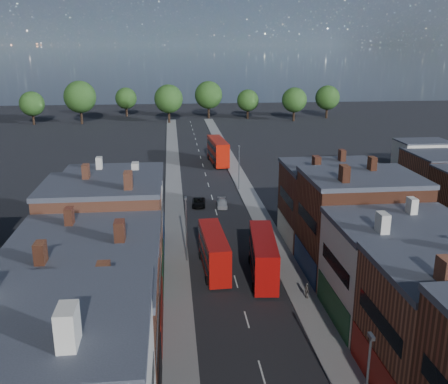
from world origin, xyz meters
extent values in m
cube|color=gray|center=(-6.50, 50.00, 0.06)|extent=(3.00, 200.00, 0.12)
cube|color=gray|center=(6.50, 50.00, 0.06)|extent=(3.00, 200.00, 0.12)
cube|color=brown|center=(-14.00, 0.00, 6.48)|extent=(12.00, 80.00, 12.96)
cube|color=slate|center=(5.20, 0.00, 8.00)|extent=(0.25, 0.70, 0.25)
cylinder|color=slate|center=(-5.20, 30.00, 4.00)|extent=(0.16, 0.16, 8.00)
cube|color=slate|center=(-5.20, 30.00, 8.00)|extent=(0.25, 0.70, 0.25)
cylinder|color=slate|center=(5.20, 60.00, 4.00)|extent=(0.16, 0.16, 8.00)
cube|color=slate|center=(5.20, 60.00, 8.00)|extent=(0.25, 0.70, 0.25)
cube|color=red|center=(-2.17, 27.07, 2.46)|extent=(2.92, 10.71, 4.24)
cube|color=black|center=(-2.17, 27.07, 1.64)|extent=(2.94, 9.86, 0.87)
cube|color=black|center=(-2.17, 27.07, 3.47)|extent=(2.94, 9.86, 0.87)
cylinder|color=black|center=(-3.21, 23.62, 0.48)|extent=(0.34, 0.98, 0.96)
cylinder|color=black|center=(-0.80, 23.74, 0.48)|extent=(0.34, 0.98, 0.96)
cylinder|color=black|center=(-3.54, 30.40, 0.48)|extent=(0.34, 0.98, 0.96)
cylinder|color=black|center=(-1.13, 30.52, 0.48)|extent=(0.34, 0.98, 0.96)
cube|color=#B70C0A|center=(3.17, 24.92, 2.57)|extent=(3.65, 11.28, 4.43)
cube|color=black|center=(3.17, 24.92, 1.71)|extent=(3.61, 10.40, 0.91)
cube|color=black|center=(3.17, 24.92, 3.63)|extent=(3.61, 10.40, 0.91)
cylinder|color=black|center=(1.55, 21.53, 0.50)|extent=(0.40, 1.03, 1.01)
cylinder|color=black|center=(4.06, 21.27, 0.50)|extent=(0.40, 1.03, 1.01)
cylinder|color=black|center=(2.28, 28.58, 0.50)|extent=(0.40, 1.03, 1.01)
cylinder|color=black|center=(4.79, 28.32, 0.50)|extent=(0.40, 1.03, 1.01)
cube|color=#AF1607|center=(3.41, 81.11, 2.91)|extent=(3.81, 12.75, 5.03)
cube|color=black|center=(3.41, 81.11, 1.94)|extent=(3.79, 11.75, 1.03)
cube|color=black|center=(3.41, 81.11, 4.11)|extent=(3.79, 11.75, 1.03)
cylinder|color=black|center=(2.29, 76.99, 0.57)|extent=(0.43, 1.17, 1.14)
cylinder|color=black|center=(5.14, 77.21, 0.57)|extent=(0.43, 1.17, 1.14)
cylinder|color=black|center=(1.68, 85.01, 0.57)|extent=(0.43, 1.17, 1.14)
cylinder|color=black|center=(4.53, 85.23, 0.57)|extent=(0.43, 1.17, 1.14)
imported|color=black|center=(-2.52, 51.42, 0.63)|extent=(2.43, 4.66, 1.25)
imported|color=silver|center=(1.20, 50.62, 0.58)|extent=(1.86, 4.08, 1.16)
imported|color=#605853|center=(6.73, 19.34, 0.96)|extent=(0.55, 1.03, 1.69)
camera|label=1|loc=(-6.63, -25.68, 25.15)|focal=40.00mm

